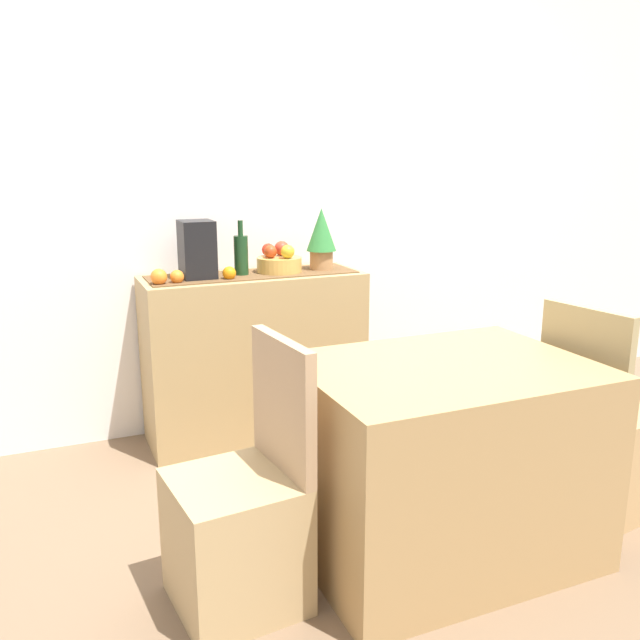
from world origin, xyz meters
TOP-DOWN VIEW (x-y plane):
  - ground_plane at (0.00, 0.00)m, footprint 6.40×6.40m
  - room_wall_rear at (0.00, 1.18)m, footprint 6.40×0.06m
  - sideboard_console at (-0.21, 0.92)m, footprint 1.13×0.42m
  - table_runner at (-0.21, 0.92)m, footprint 1.07×0.32m
  - fruit_bowl at (-0.06, 0.92)m, footprint 0.23×0.23m
  - apple_rear at (-0.03, 0.96)m, footprint 0.08×0.08m
  - apple_left at (-0.11, 0.91)m, footprint 0.07×0.07m
  - apple_upper at (-0.04, 0.86)m, footprint 0.07×0.07m
  - apple_center at (-0.10, 0.98)m, footprint 0.07×0.07m
  - wine_bottle at (-0.27, 0.92)m, footprint 0.07×0.07m
  - coffee_maker at (-0.49, 0.92)m, footprint 0.16×0.18m
  - potted_plant at (0.18, 0.92)m, footprint 0.16×0.16m
  - orange_loose_mid at (-0.36, 0.83)m, footprint 0.07×0.07m
  - orange_loose_far at (-0.61, 0.83)m, footprint 0.07×0.07m
  - orange_loose_near_bowl at (-0.70, 0.82)m, footprint 0.08×0.08m
  - dining_table at (0.10, -0.40)m, footprint 1.04×0.78m
  - chair_near_window at (-0.68, -0.40)m, footprint 0.44×0.44m
  - chair_by_corner at (0.88, -0.40)m, footprint 0.46×0.46m

SIDE VIEW (x-z plane):
  - ground_plane at x=0.00m, z-range -0.02..0.00m
  - chair_near_window at x=-0.68m, z-range -0.18..0.72m
  - chair_by_corner at x=0.88m, z-range -0.18..0.72m
  - dining_table at x=0.10m, z-range 0.00..0.74m
  - sideboard_console at x=-0.21m, z-range 0.00..0.88m
  - table_runner at x=-0.21m, z-range 0.88..0.88m
  - orange_loose_far at x=-0.61m, z-range 0.88..0.94m
  - orange_loose_mid at x=-0.36m, z-range 0.88..0.94m
  - orange_loose_near_bowl at x=-0.70m, z-range 0.88..0.95m
  - fruit_bowl at x=-0.06m, z-range 0.88..0.96m
  - wine_bottle at x=-0.27m, z-range 0.84..1.12m
  - apple_left at x=-0.11m, z-range 0.96..1.03m
  - apple_center at x=-0.10m, z-range 0.96..1.03m
  - apple_upper at x=-0.04m, z-range 0.96..1.03m
  - apple_rear at x=-0.03m, z-range 0.96..1.04m
  - coffee_maker at x=-0.49m, z-range 0.88..1.16m
  - potted_plant at x=0.18m, z-range 0.89..1.22m
  - room_wall_rear at x=0.00m, z-range 0.00..2.70m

